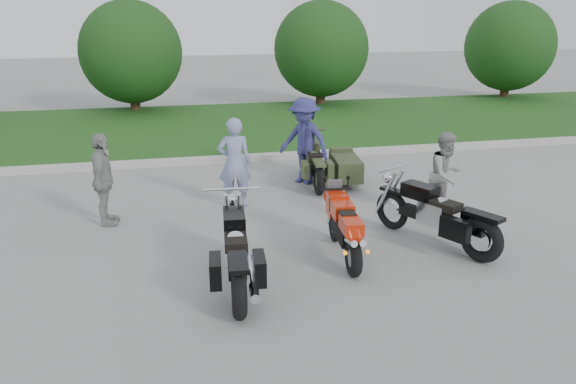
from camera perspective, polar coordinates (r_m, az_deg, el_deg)
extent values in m
plane|color=#9C9C97|center=(8.69, 1.76, -6.86)|extent=(80.00, 80.00, 0.00)
cube|color=#B1AFA6|center=(14.23, -4.14, 3.47)|extent=(60.00, 0.30, 0.15)
cube|color=#2F6322|center=(18.25, -6.08, 6.67)|extent=(60.00, 8.00, 0.14)
cylinder|color=#3F2B1C|center=(21.38, -15.31, 9.26)|extent=(0.36, 0.36, 1.20)
sphere|color=#163B15|center=(21.21, -15.67, 13.53)|extent=(3.60, 3.60, 3.60)
cylinder|color=#3F2B1C|center=(22.17, 3.32, 10.16)|extent=(0.36, 0.36, 1.20)
sphere|color=#163B15|center=(22.00, 3.40, 14.29)|extent=(3.60, 3.60, 3.60)
cylinder|color=#3F2B1C|center=(25.51, 21.19, 10.04)|extent=(0.36, 0.36, 1.20)
sphere|color=#163B15|center=(25.37, 21.61, 13.61)|extent=(3.60, 3.60, 3.60)
torus|color=black|center=(8.12, 6.68, -6.69)|extent=(0.22, 0.57, 0.56)
torus|color=black|center=(9.29, 4.75, -3.42)|extent=(0.15, 0.55, 0.54)
cube|color=black|center=(8.58, 5.76, -3.71)|extent=(0.32, 0.83, 0.31)
cube|color=#BB2107|center=(8.68, 5.50, -1.73)|extent=(0.35, 0.52, 0.23)
cube|color=#BB2107|center=(8.14, 6.45, -3.41)|extent=(0.31, 0.51, 0.20)
cube|color=black|center=(8.37, 6.00, -2.24)|extent=(0.26, 0.33, 0.09)
cube|color=#BB2107|center=(8.99, 5.03, -1.23)|extent=(0.33, 0.38, 0.36)
cylinder|color=silver|center=(7.95, 6.40, -5.06)|extent=(0.13, 0.42, 0.20)
cylinder|color=silver|center=(7.98, 7.28, -5.00)|extent=(0.13, 0.42, 0.20)
torus|color=black|center=(7.03, -5.01, -9.99)|extent=(0.25, 0.74, 0.73)
torus|color=black|center=(8.64, -5.54, -4.60)|extent=(0.19, 0.70, 0.69)
cube|color=black|center=(7.79, -5.32, -6.38)|extent=(0.35, 1.30, 0.15)
cube|color=silver|center=(7.75, -5.34, -5.80)|extent=(0.36, 0.51, 0.38)
cube|color=black|center=(7.94, -5.50, -2.88)|extent=(0.35, 0.61, 0.24)
cube|color=black|center=(7.53, -5.33, -4.95)|extent=(0.35, 0.56, 0.13)
cube|color=black|center=(6.86, -5.10, -7.15)|extent=(0.29, 0.61, 0.06)
cylinder|color=silver|center=(7.52, -3.69, -8.53)|extent=(0.21, 1.18, 0.11)
torus|color=black|center=(8.96, 19.06, -4.60)|extent=(0.49, 0.73, 0.72)
torus|color=black|center=(9.91, 10.52, -1.83)|extent=(0.42, 0.66, 0.68)
cube|color=black|center=(9.37, 14.61, -2.61)|extent=(0.78, 1.24, 0.15)
cube|color=silver|center=(9.34, 14.66, -2.12)|extent=(0.50, 0.57, 0.37)
cube|color=black|center=(9.42, 13.25, 0.08)|extent=(0.53, 0.65, 0.23)
cube|color=black|center=(9.19, 15.54, -1.27)|extent=(0.51, 0.61, 0.13)
cube|color=black|center=(8.83, 19.32, -2.31)|extent=(0.47, 0.63, 0.06)
cylinder|color=silver|center=(9.38, 17.06, -3.79)|extent=(0.62, 1.09, 0.11)
torus|color=black|center=(11.53, 3.18, 1.29)|extent=(0.25, 0.68, 0.67)
torus|color=black|center=(13.08, 2.12, 3.26)|extent=(0.19, 0.64, 0.63)
cube|color=black|center=(12.28, 2.62, 2.73)|extent=(0.36, 1.20, 0.14)
cube|color=#394226|center=(12.26, 2.63, 3.09)|extent=(0.35, 0.47, 0.34)
cube|color=#394226|center=(12.47, 2.46, 4.66)|extent=(0.34, 0.57, 0.22)
cube|color=black|center=(12.07, 2.74, 3.72)|extent=(0.33, 0.52, 0.12)
cube|color=#394226|center=(11.43, 3.21, 2.98)|extent=(0.28, 0.56, 0.06)
cylinder|color=#394226|center=(12.01, 3.67, 1.69)|extent=(0.23, 1.08, 0.10)
cube|color=#394226|center=(12.30, 5.86, 2.59)|extent=(0.69, 1.33, 0.44)
torus|color=black|center=(12.38, 6.95, 2.09)|extent=(0.18, 0.56, 0.55)
imported|color=#848CB4|center=(10.75, -5.45, 2.98)|extent=(0.67, 0.48, 1.75)
imported|color=gray|center=(10.60, 15.74, 1.70)|extent=(0.93, 0.83, 1.59)
imported|color=navy|center=(12.19, 1.67, 5.20)|extent=(1.34, 1.37, 1.88)
imported|color=gray|center=(10.30, -18.27, 1.16)|extent=(0.47, 0.99, 1.65)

